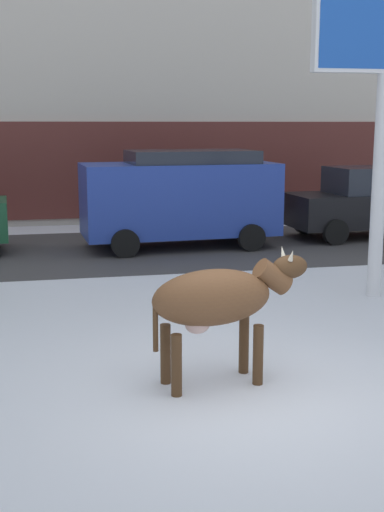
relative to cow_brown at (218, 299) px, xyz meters
name	(u,v)px	position (x,y,z in m)	size (l,w,h in m)	color
ground_plane	(254,394)	(0.32, -0.40, -0.99)	(120.00, 120.00, 0.00)	white
road_strip	(143,249)	(0.32, 8.50, -0.99)	(60.00, 5.60, 0.01)	#423F3F
building_facade	(110,13)	(0.32, 15.85, 5.49)	(44.00, 6.10, 13.00)	beige
cow_brown	(218,299)	(0.00, 0.00, 0.00)	(1.93, 0.79, 1.54)	brown
car_blue_van	(181,196)	(1.25, 8.63, 0.25)	(4.70, 2.33, 2.32)	#233D9E
car_black_sedan	(368,203)	(6.34, 9.07, -0.09)	(4.29, 2.17, 1.84)	black
pedestrian_near_billboard	(192,198)	(2.09, 11.27, -0.11)	(0.36, 0.24, 1.73)	#282833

